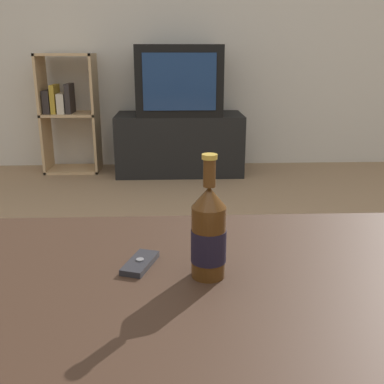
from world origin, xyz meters
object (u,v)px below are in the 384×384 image
at_px(tv_stand, 180,144).
at_px(cell_phone, 140,263).
at_px(television, 179,80).
at_px(beer_bottle, 209,234).
at_px(bookshelf, 67,110).

relative_size(tv_stand, cell_phone, 7.78).
bearing_deg(cell_phone, tv_stand, 105.97).
relative_size(tv_stand, television, 1.54).
relative_size(beer_bottle, cell_phone, 2.12).
distance_m(tv_stand, beer_bottle, 2.73).
height_order(television, beer_bottle, television).
relative_size(tv_stand, bookshelf, 1.07).
distance_m(television, bookshelf, 0.94).
xyz_separation_m(television, cell_phone, (-0.13, -2.66, -0.26)).
height_order(tv_stand, television, television).
bearing_deg(beer_bottle, bookshelf, 108.31).
bearing_deg(bookshelf, cell_phone, -74.27).
xyz_separation_m(bookshelf, cell_phone, (0.78, -2.76, -0.02)).
distance_m(bookshelf, beer_bottle, 2.96).
xyz_separation_m(bookshelf, beer_bottle, (0.93, -2.81, 0.07)).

